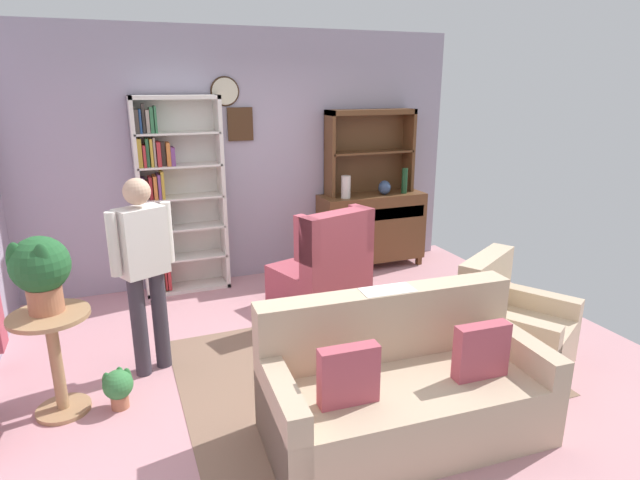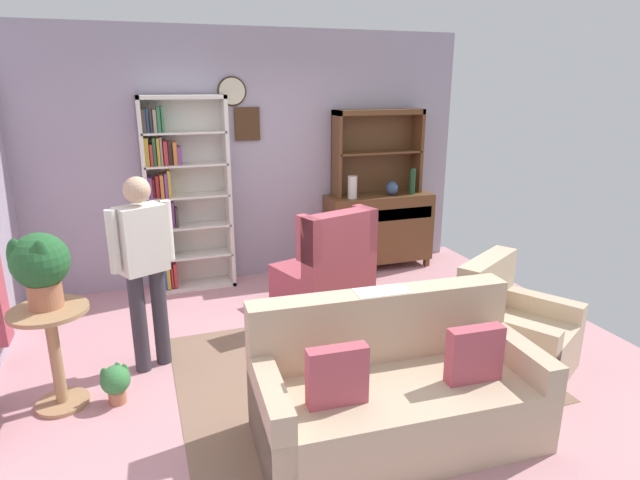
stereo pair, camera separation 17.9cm
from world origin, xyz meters
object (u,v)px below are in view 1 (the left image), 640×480
(bookshelf, at_px, (173,198))
(potted_plant_large, at_px, (40,269))
(potted_plant_small, at_px, (118,386))
(sideboard, at_px, (371,227))
(person_reading, at_px, (144,263))
(bottle_wine, at_px, (404,181))
(armchair_floral, at_px, (512,330))
(wingback_chair, at_px, (324,273))
(couch_floral, at_px, (402,389))
(coffee_table, at_px, (371,334))
(book_stack, at_px, (380,316))
(sideboard_hutch, at_px, (370,140))
(vase_tall, at_px, (346,187))
(vase_round, at_px, (385,188))
(plant_stand, at_px, (55,352))

(bookshelf, distance_m, potted_plant_large, 2.27)
(potted_plant_small, bearing_deg, potted_plant_large, 160.33)
(bookshelf, height_order, potted_plant_large, bookshelf)
(potted_plant_small, bearing_deg, sideboard, 34.06)
(potted_plant_small, xyz_separation_m, person_reading, (0.27, 0.45, 0.74))
(bottle_wine, height_order, armchair_floral, bottle_wine)
(wingback_chair, bearing_deg, sideboard, 43.84)
(bottle_wine, height_order, couch_floral, bottle_wine)
(armchair_floral, xyz_separation_m, coffee_table, (-1.16, 0.25, 0.06))
(sideboard, relative_size, book_stack, 6.95)
(bookshelf, bearing_deg, sideboard_hutch, 0.65)
(bottle_wine, xyz_separation_m, potted_plant_large, (-3.81, -1.82, -0.02))
(sideboard_hutch, bearing_deg, potted_plant_small, -144.54)
(couch_floral, relative_size, coffee_table, 2.30)
(potted_plant_large, bearing_deg, book_stack, -8.49)
(sideboard_hutch, xyz_separation_m, couch_floral, (-1.31, -3.13, -1.25))
(vase_tall, relative_size, wingback_chair, 0.25)
(vase_round, xyz_separation_m, potted_plant_small, (-3.16, -1.98, -0.84))
(armchair_floral, xyz_separation_m, potted_plant_large, (-3.39, 0.66, 0.76))
(sideboard_hutch, height_order, bottle_wine, sideboard_hutch)
(vase_tall, relative_size, plant_stand, 0.35)
(vase_tall, distance_m, coffee_table, 2.48)
(potted_plant_large, height_order, person_reading, person_reading)
(wingback_chair, xyz_separation_m, potted_plant_large, (-2.38, -0.92, 0.67))
(armchair_floral, distance_m, potted_plant_large, 3.54)
(wingback_chair, height_order, potted_plant_large, potted_plant_large)
(potted_plant_large, xyz_separation_m, book_stack, (2.34, -0.35, -0.58))
(plant_stand, distance_m, book_stack, 2.35)
(book_stack, bearing_deg, coffee_table, -152.03)
(vase_tall, xyz_separation_m, coffee_table, (-0.80, -2.24, -0.70))
(wingback_chair, distance_m, coffee_table, 1.33)
(wingback_chair, relative_size, person_reading, 0.67)
(sideboard, distance_m, plant_stand, 3.92)
(sideboard, relative_size, potted_plant_large, 2.49)
(sideboard_hutch, relative_size, coffee_table, 1.38)
(armchair_floral, bearing_deg, potted_plant_small, 170.21)
(plant_stand, bearing_deg, couch_floral, -27.03)
(couch_floral, relative_size, armchair_floral, 1.75)
(vase_round, height_order, couch_floral, vase_round)
(sideboard, relative_size, vase_tall, 4.93)
(vase_tall, relative_size, person_reading, 0.17)
(armchair_floral, height_order, wingback_chair, wingback_chair)
(vase_round, relative_size, couch_floral, 0.09)
(vase_round, bearing_deg, sideboard, 152.83)
(coffee_table, height_order, book_stack, book_stack)
(couch_floral, xyz_separation_m, wingback_chair, (0.27, 2.02, 0.07))
(potted_plant_large, bearing_deg, sideboard, 29.23)
(vase_tall, relative_size, bottle_wine, 0.86)
(person_reading, bearing_deg, armchair_floral, -19.52)
(sideboard, xyz_separation_m, armchair_floral, (-0.03, -2.57, -0.22))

